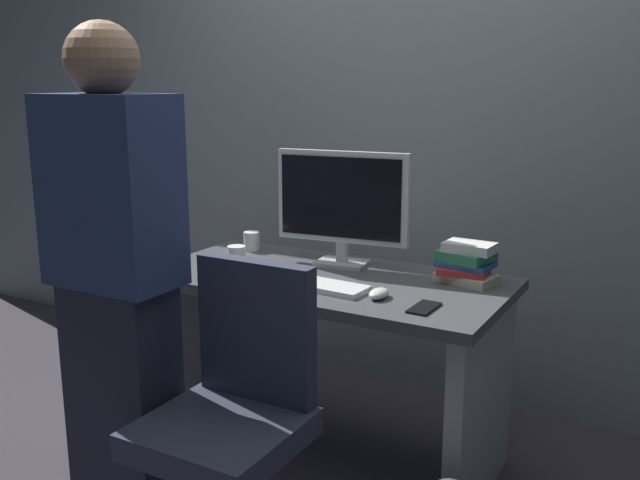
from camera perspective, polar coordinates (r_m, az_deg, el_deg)
name	(u,v)px	position (r m, az deg, el deg)	size (l,w,h in m)	color
ground_plane	(326,455)	(2.97, 0.50, -16.89)	(9.00, 9.00, 0.00)	#3D3842
wall_back	(415,73)	(3.32, 7.66, 13.21)	(6.40, 0.10, 3.00)	gray
desk	(326,335)	(2.75, 0.52, -7.66)	(1.35, 0.68, 0.74)	#4C4C51
office_chair	(233,435)	(2.22, -7.02, -15.33)	(0.52, 0.52, 0.94)	black
person_at_desk	(117,286)	(2.30, -16.02, -3.59)	(0.40, 0.24, 1.64)	#262838
monitor	(342,202)	(2.78, 1.78, 3.08)	(0.54, 0.16, 0.46)	silver
keyboard	(311,284)	(2.55, -0.75, -3.52)	(0.43, 0.13, 0.02)	white
mouse	(379,294)	(2.42, 4.76, -4.31)	(0.06, 0.10, 0.03)	white
cup_near_keyboard	(237,258)	(2.78, -6.73, -1.42)	(0.07, 0.07, 0.09)	white
cup_by_monitor	(252,241)	(3.08, -5.53, -0.09)	(0.07, 0.07, 0.08)	white
book_stack	(466,263)	(2.64, 11.69, -1.82)	(0.23, 0.20, 0.15)	beige
cell_phone	(424,308)	(2.33, 8.37, -5.42)	(0.07, 0.14, 0.01)	black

